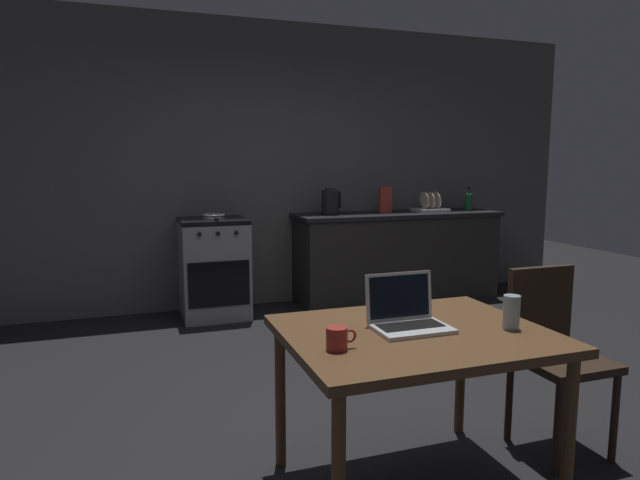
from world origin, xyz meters
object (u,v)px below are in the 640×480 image
at_px(stove_oven, 214,268).
at_px(electric_kettle, 330,202).
at_px(coffee_mug, 337,338).
at_px(dining_table, 414,347).
at_px(frying_pan, 214,216).
at_px(cereal_box, 385,200).
at_px(dish_rack, 430,207).
at_px(drinking_glass, 511,312).
at_px(bottle, 468,200).
at_px(chair, 552,345).
at_px(laptop, 408,318).

height_order(stove_oven, electric_kettle, electric_kettle).
distance_m(electric_kettle, coffee_mug, 3.40).
bearing_deg(electric_kettle, dining_table, -103.61).
height_order(frying_pan, cereal_box, cereal_box).
relative_size(electric_kettle, coffee_mug, 2.13).
relative_size(cereal_box, dish_rack, 0.79).
relative_size(dining_table, drinking_glass, 7.60).
bearing_deg(frying_pan, electric_kettle, 1.52).
bearing_deg(frying_pan, stove_oven, 105.43).
bearing_deg(stove_oven, frying_pan, -74.57).
distance_m(stove_oven, frying_pan, 0.49).
bearing_deg(dining_table, electric_kettle, 76.39).
height_order(dining_table, electric_kettle, electric_kettle).
bearing_deg(electric_kettle, stove_oven, -179.88).
bearing_deg(coffee_mug, drinking_glass, 0.32).
relative_size(stove_oven, bottle, 3.68).
bearing_deg(dish_rack, chair, -109.04).
xyz_separation_m(stove_oven, dish_rack, (2.28, 0.00, 0.51)).
distance_m(laptop, dish_rack, 3.57).
distance_m(chair, drinking_glass, 0.58).
relative_size(stove_oven, laptop, 2.87).
distance_m(laptop, bottle, 3.78).
xyz_separation_m(bottle, dish_rack, (-0.43, 0.05, -0.07)).
xyz_separation_m(coffee_mug, dish_rack, (2.27, 3.19, 0.20)).
relative_size(electric_kettle, drinking_glass, 1.78).
xyz_separation_m(stove_oven, dining_table, (0.41, -3.07, 0.19)).
bearing_deg(electric_kettle, drinking_glass, -96.14).
bearing_deg(dining_table, coffee_mug, -163.47).
distance_m(chair, bottle, 3.28).
xyz_separation_m(stove_oven, chair, (1.26, -2.95, 0.07)).
xyz_separation_m(drinking_glass, cereal_box, (0.95, 3.20, 0.26)).
relative_size(stove_oven, frying_pan, 2.37).
distance_m(laptop, frying_pan, 3.03).
xyz_separation_m(drinking_glass, dish_rack, (1.47, 3.18, 0.17)).
relative_size(dining_table, coffee_mug, 9.09).
relative_size(electric_kettle, cereal_box, 0.97).
height_order(chair, electric_kettle, electric_kettle).
bearing_deg(stove_oven, cereal_box, 0.73).
bearing_deg(frying_pan, cereal_box, 1.65).
relative_size(coffee_mug, cereal_box, 0.46).
distance_m(stove_oven, dining_table, 3.10).
relative_size(chair, cereal_box, 3.39).
bearing_deg(laptop, frying_pan, 84.12).
distance_m(coffee_mug, dish_rack, 3.92).
bearing_deg(dining_table, drinking_glass, -15.87).
xyz_separation_m(frying_pan, cereal_box, (1.75, 0.05, 0.11)).
distance_m(stove_oven, chair, 3.21).
distance_m(frying_pan, coffee_mug, 3.16).
bearing_deg(bottle, frying_pan, 179.59).
bearing_deg(chair, dining_table, 172.80).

